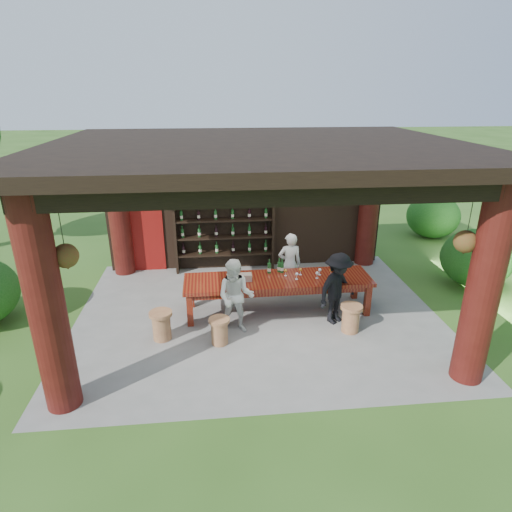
{
  "coord_description": "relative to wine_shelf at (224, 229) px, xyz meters",
  "views": [
    {
      "loc": [
        -0.84,
        -7.81,
        4.38
      ],
      "look_at": [
        0.0,
        0.4,
        1.15
      ],
      "focal_mm": 30.0,
      "sensor_mm": 36.0,
      "label": 1
    }
  ],
  "objects": [
    {
      "name": "stool_near_left",
      "position": [
        -0.23,
        -3.45,
        -0.83
      ],
      "size": [
        0.39,
        0.39,
        0.51
      ],
      "rotation": [
        0.0,
        0.0,
        -0.0
      ],
      "color": "brown",
      "rests_on": "ground"
    },
    {
      "name": "stool_near_right",
      "position": [
        2.29,
        -3.29,
        -0.81
      ],
      "size": [
        0.42,
        0.42,
        0.55
      ],
      "rotation": [
        0.0,
        0.0,
        -0.06
      ],
      "color": "brown",
      "rests_on": "ground"
    },
    {
      "name": "shrubs",
      "position": [
        1.38,
        -2.02,
        -0.54
      ],
      "size": [
        13.92,
        9.12,
        1.36
      ],
      "color": "#194C14",
      "rests_on": "ground"
    },
    {
      "name": "stool_far_left",
      "position": [
        -1.3,
        -3.19,
        -0.8
      ],
      "size": [
        0.43,
        0.43,
        0.56
      ],
      "rotation": [
        0.0,
        0.0,
        -0.36
      ],
      "color": "brown",
      "rests_on": "ground"
    },
    {
      "name": "ground",
      "position": [
        0.59,
        -2.45,
        -1.1
      ],
      "size": [
        90.0,
        90.0,
        0.0
      ],
      "primitive_type": "plane",
      "color": "#2D5119",
      "rests_on": "ground"
    },
    {
      "name": "trees",
      "position": [
        3.96,
        -0.96,
        2.26
      ],
      "size": [
        19.86,
        9.63,
        4.8
      ],
      "color": "#3F2819",
      "rests_on": "ground"
    },
    {
      "name": "table_bottles",
      "position": [
        1.03,
        -2.03,
        -0.2
      ],
      "size": [
        0.35,
        0.12,
        0.31
      ],
      "color": "#194C1E",
      "rests_on": "tasting_table"
    },
    {
      "name": "guest_woman",
      "position": [
        0.1,
        -3.04,
        -0.37
      ],
      "size": [
        0.82,
        0.71,
        1.47
      ],
      "primitive_type": "imported",
      "rotation": [
        0.0,
        0.0,
        -0.24
      ],
      "color": "white",
      "rests_on": "ground"
    },
    {
      "name": "host",
      "position": [
        1.4,
        -1.55,
        -0.38
      ],
      "size": [
        0.55,
        0.38,
        1.45
      ],
      "primitive_type": "imported",
      "rotation": [
        0.0,
        0.0,
        3.2
      ],
      "color": "silver",
      "rests_on": "ground"
    },
    {
      "name": "wine_shelf",
      "position": [
        0.0,
        0.0,
        0.0
      ],
      "size": [
        2.5,
        0.38,
        2.2
      ],
      "color": "black",
      "rests_on": "ground"
    },
    {
      "name": "napkin_basket",
      "position": [
        0.34,
        -2.36,
        -0.28
      ],
      "size": [
        0.26,
        0.18,
        0.14
      ],
      "primitive_type": "cube",
      "rotation": [
        0.0,
        0.0,
        0.01
      ],
      "color": "#BF6672",
      "rests_on": "tasting_table"
    },
    {
      "name": "pavilion",
      "position": [
        0.57,
        -2.02,
        1.03
      ],
      "size": [
        7.5,
        6.0,
        3.6
      ],
      "color": "slate",
      "rests_on": "ground"
    },
    {
      "name": "guest_man",
      "position": [
        2.11,
        -2.9,
        -0.37
      ],
      "size": [
        1.09,
        0.98,
        1.47
      ],
      "primitive_type": "imported",
      "rotation": [
        0.0,
        0.0,
        0.59
      ],
      "color": "black",
      "rests_on": "ground"
    },
    {
      "name": "table_glasses",
      "position": [
        1.66,
        -2.3,
        -0.28
      ],
      "size": [
        1.01,
        0.29,
        0.15
      ],
      "color": "silver",
      "rests_on": "tasting_table"
    },
    {
      "name": "tasting_table",
      "position": [
        1.01,
        -2.33,
        -0.46
      ],
      "size": [
        3.86,
        1.04,
        0.75
      ],
      "rotation": [
        0.0,
        0.0,
        0.01
      ],
      "color": "#59110C",
      "rests_on": "ground"
    }
  ]
}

